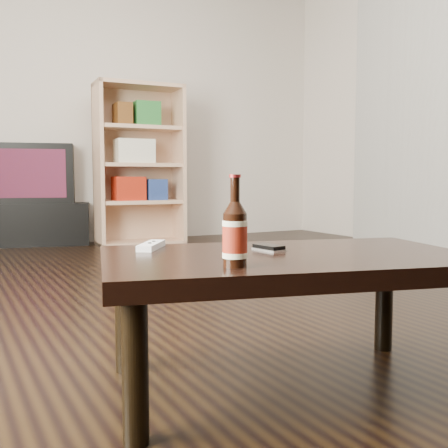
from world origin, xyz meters
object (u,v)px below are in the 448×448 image
beer_bottle (235,235)px  bookshelf (138,162)px  tv (34,174)px  phone (269,248)px  remote (151,246)px  coffee_table (288,271)px  tv_stand (35,224)px

beer_bottle → bookshelf: bearing=74.4°
tv → phone: tv is taller
tv → remote: 3.56m
coffee_table → remote: size_ratio=7.12×
tv_stand → beer_bottle: (-0.14, -3.96, 0.28)m
tv_stand → coffee_table: size_ratio=0.83×
tv_stand → tv: size_ratio=1.20×
tv_stand → tv: tv is taller
tv_stand → beer_bottle: bearing=-77.3°
bookshelf → phone: bookshelf is taller
coffee_table → beer_bottle: beer_bottle is taller
tv_stand → phone: size_ratio=9.13×
bookshelf → beer_bottle: 3.68m
beer_bottle → phone: bearing=41.2°
tv → coffee_table: 3.85m
tv → beer_bottle: bearing=-77.3°
phone → remote: bearing=136.2°
tv_stand → coffee_table: 3.84m
coffee_table → beer_bottle: size_ratio=5.19×
tv → coffee_table: bearing=-73.7°
bookshelf → remote: 3.31m
tv → beer_bottle: size_ratio=3.59×
tv → tv_stand: bearing=90.0°
tv → remote: size_ratio=4.92×
tv → coffee_table: tv is taller
phone → tv: bearing=82.7°
tv → beer_bottle: 3.96m
tv → phone: bearing=-73.8°
coffee_table → remote: 0.42m
tv → remote: tv is taller
tv → phone: size_ratio=7.62×
tv → beer_bottle: tv is taller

